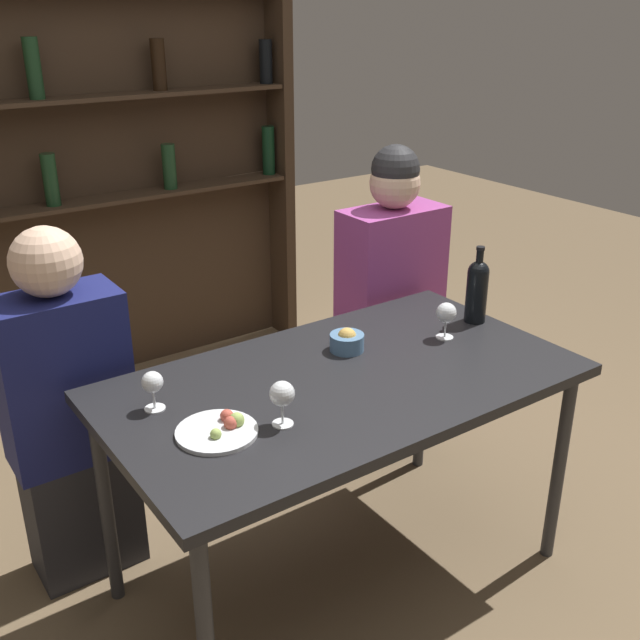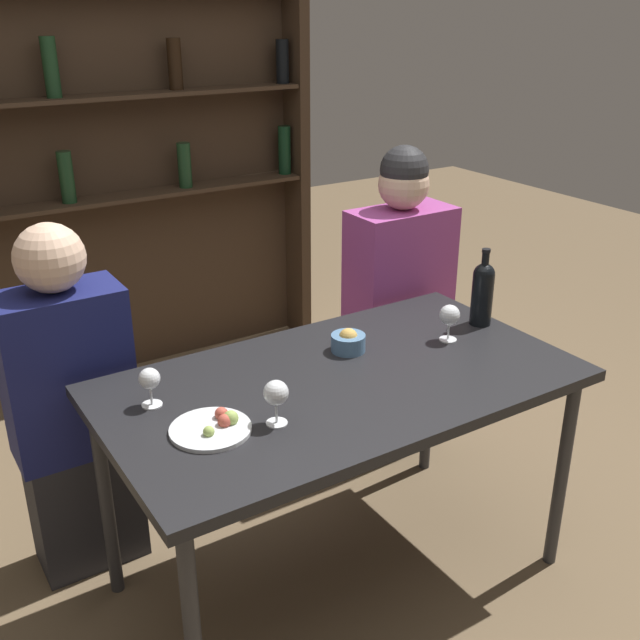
{
  "view_description": "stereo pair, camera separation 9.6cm",
  "coord_description": "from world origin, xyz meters",
  "px_view_note": "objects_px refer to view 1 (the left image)",
  "views": [
    {
      "loc": [
        -1.23,
        -1.63,
        1.84
      ],
      "look_at": [
        0.0,
        0.12,
        0.92
      ],
      "focal_mm": 42.0,
      "sensor_mm": 36.0,
      "label": 1
    },
    {
      "loc": [
        -1.15,
        -1.69,
        1.84
      ],
      "look_at": [
        0.0,
        0.12,
        0.92
      ],
      "focal_mm": 42.0,
      "sensor_mm": 36.0,
      "label": 2
    }
  ],
  "objects_px": {
    "seated_person_left": "(70,418)",
    "seated_person_right": "(390,311)",
    "wine_glass_1": "(282,395)",
    "wine_glass_2": "(446,314)",
    "food_plate_0": "(220,429)",
    "snack_bowl": "(347,341)",
    "wine_bottle": "(477,288)",
    "wine_glass_0": "(152,384)"
  },
  "relations": [
    {
      "from": "wine_glass_2",
      "to": "seated_person_left",
      "type": "bearing_deg",
      "value": 155.45
    },
    {
      "from": "food_plate_0",
      "to": "wine_bottle",
      "type": "bearing_deg",
      "value": 7.47
    },
    {
      "from": "wine_bottle",
      "to": "seated_person_right",
      "type": "xyz_separation_m",
      "value": [
        0.01,
        0.48,
        -0.25
      ]
    },
    {
      "from": "food_plate_0",
      "to": "snack_bowl",
      "type": "relative_size",
      "value": 1.95
    },
    {
      "from": "wine_bottle",
      "to": "seated_person_right",
      "type": "relative_size",
      "value": 0.21
    },
    {
      "from": "wine_glass_0",
      "to": "seated_person_right",
      "type": "height_order",
      "value": "seated_person_right"
    },
    {
      "from": "wine_glass_2",
      "to": "snack_bowl",
      "type": "distance_m",
      "value": 0.36
    },
    {
      "from": "food_plate_0",
      "to": "snack_bowl",
      "type": "height_order",
      "value": "snack_bowl"
    },
    {
      "from": "wine_glass_0",
      "to": "food_plate_0",
      "type": "relative_size",
      "value": 0.53
    },
    {
      "from": "seated_person_right",
      "to": "snack_bowl",
      "type": "bearing_deg",
      "value": -142.54
    },
    {
      "from": "wine_glass_1",
      "to": "food_plate_0",
      "type": "height_order",
      "value": "wine_glass_1"
    },
    {
      "from": "wine_glass_2",
      "to": "seated_person_right",
      "type": "xyz_separation_m",
      "value": [
        0.2,
        0.53,
        -0.22
      ]
    },
    {
      "from": "wine_glass_0",
      "to": "seated_person_left",
      "type": "xyz_separation_m",
      "value": [
        -0.14,
        0.41,
        -0.26
      ]
    },
    {
      "from": "seated_person_left",
      "to": "wine_glass_0",
      "type": "bearing_deg",
      "value": -71.58
    },
    {
      "from": "wine_glass_2",
      "to": "seated_person_left",
      "type": "height_order",
      "value": "seated_person_left"
    },
    {
      "from": "wine_glass_1",
      "to": "seated_person_right",
      "type": "distance_m",
      "value": 1.21
    },
    {
      "from": "wine_bottle",
      "to": "seated_person_left",
      "type": "relative_size",
      "value": 0.23
    },
    {
      "from": "wine_glass_2",
      "to": "snack_bowl",
      "type": "relative_size",
      "value": 1.12
    },
    {
      "from": "food_plate_0",
      "to": "seated_person_left",
      "type": "xyz_separation_m",
      "value": [
        -0.23,
        0.63,
        -0.19
      ]
    },
    {
      "from": "snack_bowl",
      "to": "seated_person_right",
      "type": "relative_size",
      "value": 0.09
    },
    {
      "from": "wine_glass_2",
      "to": "seated_person_right",
      "type": "relative_size",
      "value": 0.1
    },
    {
      "from": "wine_glass_0",
      "to": "seated_person_left",
      "type": "relative_size",
      "value": 0.1
    },
    {
      "from": "wine_glass_1",
      "to": "seated_person_right",
      "type": "relative_size",
      "value": 0.1
    },
    {
      "from": "snack_bowl",
      "to": "seated_person_left",
      "type": "bearing_deg",
      "value": 153.2
    },
    {
      "from": "wine_glass_2",
      "to": "food_plate_0",
      "type": "distance_m",
      "value": 0.93
    },
    {
      "from": "food_plate_0",
      "to": "seated_person_right",
      "type": "bearing_deg",
      "value": 29.15
    },
    {
      "from": "wine_glass_2",
      "to": "wine_glass_0",
      "type": "bearing_deg",
      "value": 173.39
    },
    {
      "from": "food_plate_0",
      "to": "seated_person_left",
      "type": "bearing_deg",
      "value": 110.04
    },
    {
      "from": "snack_bowl",
      "to": "wine_bottle",
      "type": "bearing_deg",
      "value": -7.5
    },
    {
      "from": "wine_glass_0",
      "to": "seated_person_left",
      "type": "bearing_deg",
      "value": 108.42
    },
    {
      "from": "wine_glass_1",
      "to": "seated_person_left",
      "type": "height_order",
      "value": "seated_person_left"
    },
    {
      "from": "food_plate_0",
      "to": "wine_glass_0",
      "type": "bearing_deg",
      "value": 112.95
    },
    {
      "from": "wine_glass_2",
      "to": "seated_person_right",
      "type": "distance_m",
      "value": 0.6
    },
    {
      "from": "seated_person_right",
      "to": "seated_person_left",
      "type": "bearing_deg",
      "value": 180.0
    },
    {
      "from": "wine_bottle",
      "to": "food_plate_0",
      "type": "distance_m",
      "value": 1.13
    },
    {
      "from": "wine_glass_1",
      "to": "seated_person_right",
      "type": "xyz_separation_m",
      "value": [
        0.96,
        0.69,
        -0.22
      ]
    },
    {
      "from": "wine_glass_1",
      "to": "food_plate_0",
      "type": "bearing_deg",
      "value": 159.14
    },
    {
      "from": "wine_glass_1",
      "to": "wine_glass_0",
      "type": "bearing_deg",
      "value": 132.05
    },
    {
      "from": "wine_glass_2",
      "to": "food_plate_0",
      "type": "height_order",
      "value": "wine_glass_2"
    },
    {
      "from": "wine_glass_1",
      "to": "seated_person_right",
      "type": "bearing_deg",
      "value": 35.49
    },
    {
      "from": "seated_person_left",
      "to": "seated_person_right",
      "type": "distance_m",
      "value": 1.35
    },
    {
      "from": "snack_bowl",
      "to": "seated_person_left",
      "type": "height_order",
      "value": "seated_person_left"
    }
  ]
}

